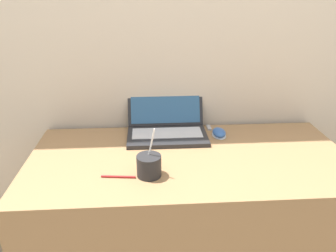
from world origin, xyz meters
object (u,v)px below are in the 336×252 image
(laptop, at_px, (166,122))
(usb_stick, at_px, (209,128))
(computer_mouse, at_px, (219,133))
(drink_cup, at_px, (149,165))
(pen, at_px, (118,177))

(laptop, distance_m, usb_stick, 0.23)
(computer_mouse, distance_m, usb_stick, 0.10)
(computer_mouse, bearing_deg, drink_cup, -135.55)
(drink_cup, distance_m, computer_mouse, 0.49)
(drink_cup, bearing_deg, computer_mouse, 44.45)
(usb_stick, xyz_separation_m, pen, (-0.44, -0.45, 0.00))
(computer_mouse, xyz_separation_m, usb_stick, (-0.03, 0.09, -0.01))
(laptop, xyz_separation_m, computer_mouse, (0.26, -0.05, -0.04))
(laptop, distance_m, drink_cup, 0.41)
(usb_stick, relative_size, pen, 0.45)
(computer_mouse, bearing_deg, pen, -143.12)
(computer_mouse, xyz_separation_m, pen, (-0.47, -0.35, -0.01))
(laptop, relative_size, pen, 2.87)
(drink_cup, height_order, computer_mouse, drink_cup)
(laptop, bearing_deg, drink_cup, -103.21)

